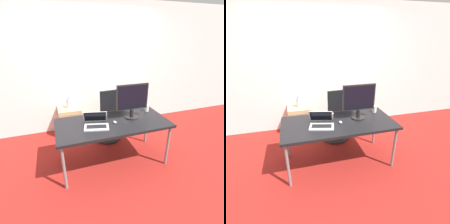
# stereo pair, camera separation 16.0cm
# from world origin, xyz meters

# --- Properties ---
(ground_plane) EXTENTS (14.00, 14.00, 0.00)m
(ground_plane) POSITION_xyz_m (0.00, 0.00, 0.00)
(ground_plane) COLOR maroon
(wall_back) EXTENTS (10.00, 0.05, 2.60)m
(wall_back) POSITION_xyz_m (0.00, 1.41, 1.30)
(wall_back) COLOR white
(wall_back) RESTS_ON ground_plane
(desk) EXTENTS (1.71, 0.81, 0.73)m
(desk) POSITION_xyz_m (0.00, 0.00, 0.69)
(desk) COLOR black
(desk) RESTS_ON ground_plane
(office_chair) EXTENTS (0.56, 0.58, 1.08)m
(office_chair) POSITION_xyz_m (0.14, 0.67, 0.41)
(office_chair) COLOR #232326
(office_chair) RESTS_ON ground_plane
(cabinet_left) EXTENTS (0.45, 0.44, 0.59)m
(cabinet_left) POSITION_xyz_m (-0.55, 1.16, 0.29)
(cabinet_left) COLOR tan
(cabinet_left) RESTS_ON ground_plane
(cabinet_right) EXTENTS (0.45, 0.44, 0.59)m
(cabinet_right) POSITION_xyz_m (0.59, 1.16, 0.29)
(cabinet_right) COLOR tan
(cabinet_right) RESTS_ON ground_plane
(water_bottle) EXTENTS (0.08, 0.08, 0.21)m
(water_bottle) POSITION_xyz_m (-0.55, 1.16, 0.68)
(water_bottle) COLOR silver
(water_bottle) RESTS_ON cabinet_left
(laptop_center) EXTENTS (0.39, 0.37, 0.21)m
(laptop_center) POSITION_xyz_m (-0.27, -0.05, 0.78)
(laptop_center) COLOR silver
(laptop_center) RESTS_ON desk
(monitor) EXTENTS (0.52, 0.21, 0.55)m
(monitor) POSITION_xyz_m (0.34, 0.06, 1.03)
(monitor) COLOR black
(monitor) RESTS_ON desk
(mouse) EXTENTS (0.05, 0.07, 0.03)m
(mouse) POSITION_xyz_m (0.02, -0.04, 0.75)
(mouse) COLOR silver
(mouse) RESTS_ON desk
(coffee_cup_white) EXTENTS (0.07, 0.07, 0.11)m
(coffee_cup_white) POSITION_xyz_m (0.69, 0.21, 0.79)
(coffee_cup_white) COLOR white
(coffee_cup_white) RESTS_ON desk
(coffee_cup_brown) EXTENTS (0.08, 0.08, 0.09)m
(coffee_cup_brown) POSITION_xyz_m (-0.08, 0.15, 0.78)
(coffee_cup_brown) COLOR brown
(coffee_cup_brown) RESTS_ON desk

